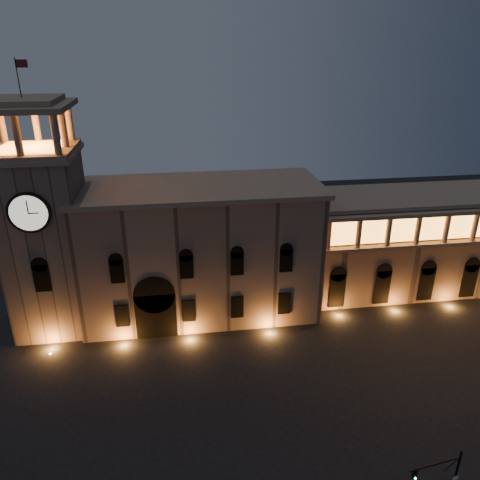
% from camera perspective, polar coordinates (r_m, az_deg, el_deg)
% --- Properties ---
extents(ground, '(160.00, 160.00, 0.00)m').
position_cam_1_polar(ground, '(48.22, -0.09, -21.83)').
color(ground, black).
rests_on(ground, ground).
extents(government_building, '(30.80, 12.80, 17.60)m').
position_cam_1_polar(government_building, '(61.17, -4.92, -1.29)').
color(government_building, '#7C6151').
rests_on(government_building, ground).
extents(clock_tower, '(9.80, 9.80, 32.40)m').
position_cam_1_polar(clock_tower, '(60.83, -22.57, 0.59)').
color(clock_tower, '#7C6151').
rests_on(clock_tower, ground).
extents(colonnade_wing, '(40.60, 11.50, 14.50)m').
position_cam_1_polar(colonnade_wing, '(73.39, 22.60, 0.01)').
color(colonnade_wing, '#775C4C').
rests_on(colonnade_wing, ground).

